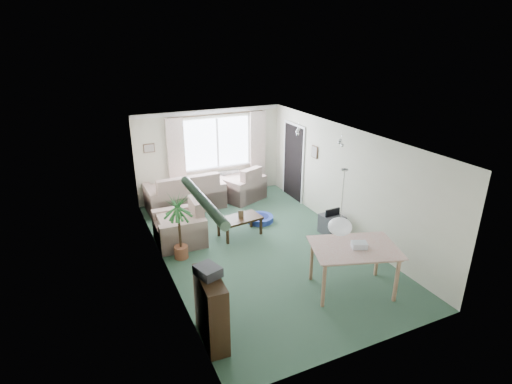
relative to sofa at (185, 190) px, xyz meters
name	(u,v)px	position (x,y,z in m)	size (l,w,h in m)	color
ground	(262,247)	(0.89, -2.75, -0.48)	(6.50, 6.50, 0.00)	#30503C
window	(217,143)	(1.09, 0.48, 1.02)	(1.80, 0.03, 1.30)	white
curtain_rod	(217,114)	(1.09, 0.40, 1.79)	(2.60, 0.03, 0.03)	black
curtain_left	(176,157)	(-0.06, 0.38, 0.79)	(0.45, 0.08, 2.00)	beige
curtain_right	(258,147)	(2.24, 0.38, 0.79)	(0.45, 0.08, 2.00)	beige
radiator	(219,182)	(1.09, 0.44, -0.08)	(1.20, 0.10, 0.55)	white
doorway	(294,163)	(2.88, -0.55, 0.52)	(0.03, 0.95, 2.00)	black
pendant_lamp	(340,227)	(1.09, -5.05, 1.00)	(0.36, 0.36, 0.36)	white
tinsel_garland	(203,200)	(-1.03, -5.05, 1.80)	(1.60, 1.60, 0.12)	#196626
bauble_cluster_a	(298,130)	(2.19, -1.85, 1.74)	(0.20, 0.20, 0.20)	silver
bauble_cluster_b	(341,140)	(2.49, -3.05, 1.74)	(0.20, 0.20, 0.20)	silver
wall_picture_back	(149,148)	(-0.71, 0.48, 1.07)	(0.28, 0.03, 0.22)	brown
wall_picture_right	(315,152)	(2.87, -1.55, 1.07)	(0.03, 0.24, 0.30)	brown
sofa	(185,190)	(0.00, 0.00, 0.00)	(1.93, 1.02, 0.97)	beige
armchair_corner	(241,182)	(1.55, -0.02, -0.01)	(1.05, 0.99, 0.94)	beige
armchair_left	(179,222)	(-0.61, -1.78, -0.02)	(1.04, 0.98, 0.93)	beige
coffee_table	(240,226)	(0.69, -2.03, -0.27)	(0.95, 0.53, 0.43)	black
photo_frame	(241,214)	(0.72, -2.02, 0.02)	(0.12, 0.02, 0.16)	brown
bookshelf	(211,309)	(-0.95, -4.91, 0.05)	(0.29, 0.87, 1.06)	black
hifi_box	(208,271)	(-0.95, -4.86, 0.65)	(0.28, 0.35, 0.14)	#313135
houseplant	(179,227)	(-0.76, -2.45, 0.21)	(0.59, 0.59, 1.38)	#216022
dining_table	(352,269)	(1.66, -4.76, -0.07)	(1.33, 0.89, 0.83)	tan
gift_box	(359,246)	(1.71, -4.81, 0.41)	(0.25, 0.18, 0.12)	silver
tv_cube	(332,225)	(2.59, -2.82, -0.26)	(0.44, 0.48, 0.44)	#333337
pet_bed	(260,219)	(1.40, -1.57, -0.42)	(0.64, 0.64, 0.13)	navy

